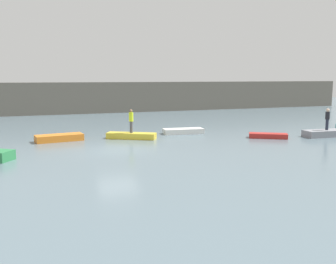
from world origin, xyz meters
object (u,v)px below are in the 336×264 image
object	(u,v)px
rowboat_yellow	(131,136)
rowboat_grey	(326,133)
rowboat_red	(268,136)
person_hiviz_shirt	(131,120)
person_dark_shirt	(327,118)
rowboat_white	(183,131)
rowboat_orange	(59,138)

from	to	relation	value
rowboat_yellow	rowboat_grey	size ratio (longest dim) A/B	1.01
rowboat_grey	rowboat_red	bearing A→B (deg)	173.12
rowboat_grey	rowboat_yellow	bearing A→B (deg)	168.07
person_hiviz_shirt	person_dark_shirt	distance (m)	14.87
rowboat_white	person_dark_shirt	bearing A→B (deg)	-22.53
rowboat_yellow	person_dark_shirt	bearing A→B (deg)	14.47
rowboat_orange	rowboat_red	distance (m)	15.26
rowboat_white	rowboat_red	world-z (taller)	rowboat_white
rowboat_grey	person_hiviz_shirt	size ratio (longest dim) A/B	2.07
rowboat_orange	rowboat_grey	world-z (taller)	rowboat_grey
rowboat_white	rowboat_red	size ratio (longest dim) A/B	1.16
rowboat_red	person_dark_shirt	distance (m)	4.87
rowboat_orange	person_hiviz_shirt	xyz separation A→B (m)	(5.08, -0.75, 1.16)
rowboat_red	person_hiviz_shirt	world-z (taller)	person_hiviz_shirt
person_hiviz_shirt	person_dark_shirt	world-z (taller)	person_hiviz_shirt
rowboat_white	person_hiviz_shirt	bearing A→B (deg)	-161.32
rowboat_orange	rowboat_grey	xyz separation A→B (m)	(19.34, -4.95, 0.02)
rowboat_white	rowboat_grey	distance (m)	11.00
rowboat_yellow	rowboat_white	bearing A→B (deg)	43.64
rowboat_grey	person_hiviz_shirt	world-z (taller)	person_hiviz_shirt
rowboat_red	person_hiviz_shirt	distance (m)	10.25
person_dark_shirt	person_hiviz_shirt	bearing A→B (deg)	163.59
person_hiviz_shirt	person_dark_shirt	xyz separation A→B (m)	(14.26, -4.20, 0.03)
rowboat_red	rowboat_grey	world-z (taller)	rowboat_grey
rowboat_orange	rowboat_grey	distance (m)	19.96
rowboat_yellow	rowboat_orange	bearing A→B (deg)	-157.53
rowboat_red	rowboat_grey	size ratio (longest dim) A/B	0.77
rowboat_orange	rowboat_grey	bearing A→B (deg)	-22.37
rowboat_yellow	rowboat_red	world-z (taller)	rowboat_yellow
rowboat_yellow	rowboat_white	size ratio (longest dim) A/B	1.13
rowboat_white	person_dark_shirt	distance (m)	11.07
rowboat_yellow	rowboat_white	world-z (taller)	rowboat_yellow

